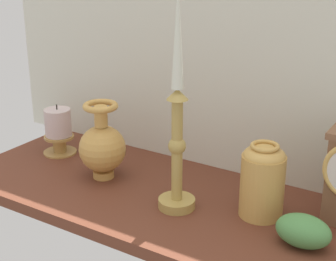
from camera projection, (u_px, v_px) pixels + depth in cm
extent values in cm
cube|color=brown|center=(187.00, 207.00, 103.44)|extent=(100.00, 36.00, 2.40)
cube|color=silver|center=(235.00, 22.00, 106.33)|extent=(120.00, 2.00, 65.00)
cylinder|color=#B29348|center=(177.00, 203.00, 100.62)|extent=(7.11, 7.11, 1.80)
cylinder|color=#B29348|center=(177.00, 151.00, 96.85)|extent=(2.08, 2.08, 19.82)
sphere|color=#B29348|center=(177.00, 146.00, 96.50)|extent=(3.34, 3.34, 3.34)
cone|color=#B29348|center=(177.00, 94.00, 93.04)|extent=(3.99, 3.99, 2.00)
cone|color=silver|center=(178.00, 34.00, 89.34)|extent=(2.20, 2.20, 19.21)
cylinder|color=gold|center=(104.00, 173.00, 113.48)|extent=(4.51, 4.51, 1.60)
sphere|color=gold|center=(103.00, 148.00, 111.45)|extent=(10.03, 10.03, 10.03)
cylinder|color=gold|center=(102.00, 116.00, 108.93)|extent=(2.81, 2.81, 4.45)
torus|color=gold|center=(101.00, 106.00, 108.15)|extent=(7.36, 7.36, 1.33)
cylinder|color=tan|center=(262.00, 186.00, 96.09)|extent=(8.13, 8.13, 11.93)
ellipsoid|color=tan|center=(264.00, 156.00, 94.00)|extent=(7.72, 7.72, 3.86)
torus|color=tan|center=(265.00, 146.00, 93.33)|extent=(5.27, 5.27, 0.80)
cylinder|color=#B88B48|center=(60.00, 145.00, 125.42)|extent=(3.15, 3.15, 4.11)
cylinder|color=#B88B48|center=(60.00, 151.00, 126.00)|extent=(7.88, 7.88, 0.80)
cylinder|color=#B88B48|center=(59.00, 137.00, 124.71)|extent=(7.09, 7.09, 0.60)
cylinder|color=beige|center=(58.00, 122.00, 123.44)|extent=(6.22, 6.22, 6.45)
cylinder|color=black|center=(57.00, 107.00, 122.11)|extent=(0.30, 0.30, 1.20)
ellipsoid|color=#4F8C49|center=(303.00, 231.00, 87.56)|extent=(9.48, 6.64, 5.51)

